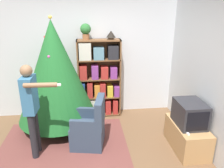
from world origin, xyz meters
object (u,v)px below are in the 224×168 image
object	(u,v)px
armchair	(90,129)
potted_plant	(86,30)
table_lamp	(111,34)
television	(190,113)
bookshelf	(99,81)
christmas_tree	(55,72)
standing_person	(31,104)

from	to	relation	value
armchair	potted_plant	bearing A→B (deg)	-169.11
potted_plant	table_lamp	distance (m)	0.53
armchair	potted_plant	xyz separation A→B (m)	(-0.01, 1.18, 1.62)
television	bookshelf	bearing A→B (deg)	134.50
bookshelf	television	size ratio (longest dim) A/B	3.08
armchair	christmas_tree	bearing A→B (deg)	-128.79
christmas_tree	armchair	size ratio (longest dim) A/B	2.46
standing_person	table_lamp	distance (m)	2.17
armchair	potted_plant	world-z (taller)	potted_plant
television	standing_person	bearing A→B (deg)	176.97
television	christmas_tree	xyz separation A→B (m)	(-2.33, 1.05, 0.52)
christmas_tree	standing_person	xyz separation A→B (m)	(-0.27, -0.91, -0.27)
bookshelf	table_lamp	world-z (taller)	table_lamp
christmas_tree	armchair	world-z (taller)	christmas_tree
television	table_lamp	bearing A→B (deg)	128.44
bookshelf	christmas_tree	world-z (taller)	christmas_tree
television	standing_person	xyz separation A→B (m)	(-2.61, 0.14, 0.24)
potted_plant	table_lamp	bearing A→B (deg)	-0.00
standing_person	table_lamp	world-z (taller)	table_lamp
table_lamp	television	bearing A→B (deg)	-51.56
television	christmas_tree	distance (m)	2.61
armchair	potted_plant	distance (m)	2.00
christmas_tree	table_lamp	bearing A→B (deg)	20.99
bookshelf	christmas_tree	size ratio (longest dim) A/B	0.77
bookshelf	standing_person	size ratio (longest dim) A/B	1.11
standing_person	christmas_tree	bearing A→B (deg)	166.19
table_lamp	christmas_tree	bearing A→B (deg)	-159.01
christmas_tree	table_lamp	world-z (taller)	christmas_tree
armchair	standing_person	bearing A→B (deg)	-68.88
armchair	table_lamp	distance (m)	2.00
television	table_lamp	size ratio (longest dim) A/B	2.84
standing_person	potted_plant	size ratio (longest dim) A/B	4.80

